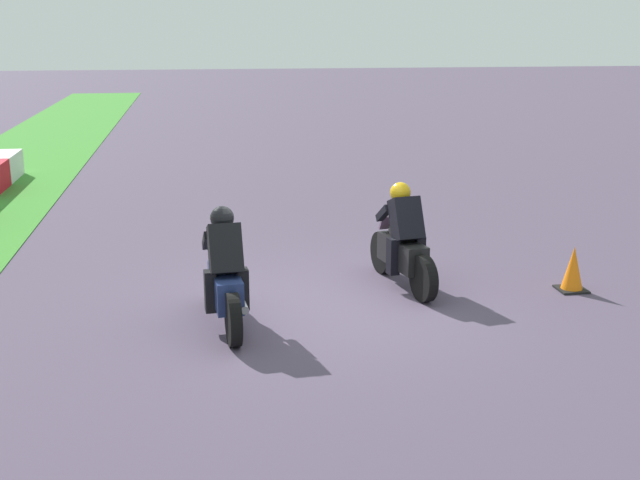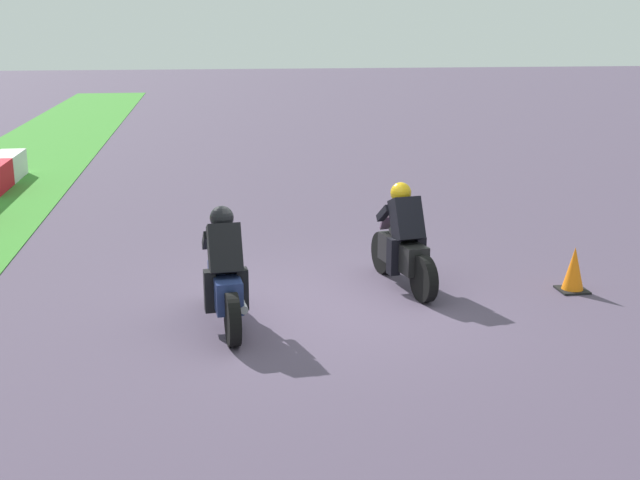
% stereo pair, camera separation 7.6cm
% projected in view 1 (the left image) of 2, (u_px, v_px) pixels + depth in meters
% --- Properties ---
extents(ground_plane, '(120.00, 120.00, 0.00)m').
position_uv_depth(ground_plane, '(326.00, 305.00, 11.04)').
color(ground_plane, '#4D4056').
extents(rider_lane_a, '(2.03, 0.62, 1.51)m').
position_uv_depth(rider_lane_a, '(403.00, 245.00, 11.67)').
color(rider_lane_a, black).
rests_on(rider_lane_a, ground_plane).
extents(rider_lane_b, '(2.04, 0.56, 1.51)m').
position_uv_depth(rider_lane_b, '(225.00, 278.00, 10.15)').
color(rider_lane_b, black).
rests_on(rider_lane_b, ground_plane).
extents(traffic_cone, '(0.40, 0.40, 0.65)m').
position_uv_depth(traffic_cone, '(573.00, 270.00, 11.56)').
color(traffic_cone, black).
rests_on(traffic_cone, ground_plane).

